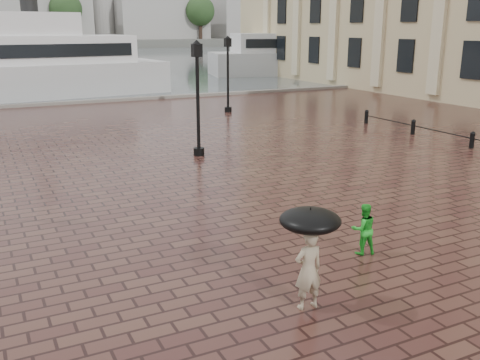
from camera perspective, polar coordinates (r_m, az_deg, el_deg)
The scene contains 9 objects.
ground at distance 9.04m, azimuth 12.47°, elevation -17.94°, with size 300.00×300.00×0.00m, color #381C19.
harbour_water at distance 97.98m, azimuth -23.97°, elevation 11.67°, with size 240.00×240.00×0.00m, color #434D52.
quay_edge at distance 38.37m, azimuth -18.95°, elevation 7.61°, with size 80.00×0.60×0.30m, color slate.
distant_skyline at distance 164.57m, azimuth -7.91°, elevation 17.33°, with size 102.50×22.00×33.00m.
street_lamps at distance 23.63m, azimuth -18.10°, elevation 8.69°, with size 21.44×14.44×4.40m.
adult_pedestrian at distance 9.89m, azimuth 7.29°, elevation -9.49°, with size 0.55×0.36×1.52m, color tan.
child_pedestrian at distance 12.46m, azimuth 13.04°, elevation -5.10°, with size 0.58×0.45×1.19m, color green.
ferry_far at distance 62.24m, azimuth 8.84°, elevation 13.43°, with size 25.88×11.53×8.25m.
umbrella at distance 9.52m, azimuth 7.50°, elevation -4.29°, with size 1.10×1.10×1.09m.
Camera 1 is at (-4.91, -5.73, 4.98)m, focal length 40.00 mm.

